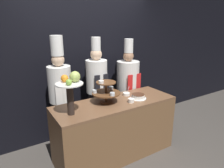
{
  "coord_description": "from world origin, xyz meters",
  "views": [
    {
      "loc": [
        -1.5,
        -1.99,
        2.01
      ],
      "look_at": [
        0.0,
        0.43,
        1.15
      ],
      "focal_mm": 32.0,
      "sensor_mm": 36.0,
      "label": 1
    }
  ],
  "objects": [
    {
      "name": "cake_round",
      "position": [
        0.37,
        0.26,
        0.93
      ],
      "size": [
        0.25,
        0.25,
        0.07
      ],
      "color": "white",
      "rests_on": "buffet_counter"
    },
    {
      "name": "wall_back",
      "position": [
        0.0,
        1.29,
        1.4
      ],
      "size": [
        10.0,
        0.06,
        2.8
      ],
      "color": "black",
      "rests_on": "ground_plane"
    },
    {
      "name": "tiered_stand",
      "position": [
        -0.13,
        0.38,
        1.08
      ],
      "size": [
        0.42,
        0.42,
        0.35
      ],
      "color": "brown",
      "rests_on": "buffet_counter"
    },
    {
      "name": "fruit_pedestal",
      "position": [
        -0.69,
        0.28,
        1.26
      ],
      "size": [
        0.34,
        0.34,
        0.55
      ],
      "color": "#2D231E",
      "rests_on": "buffet_counter"
    },
    {
      "name": "chef_center_right",
      "position": [
        0.64,
        0.9,
        0.93
      ],
      "size": [
        0.41,
        0.41,
        1.76
      ],
      "color": "#38332D",
      "rests_on": "ground_plane"
    },
    {
      "name": "cup_white",
      "position": [
        0.18,
        0.19,
        0.93
      ],
      "size": [
        0.09,
        0.09,
        0.06
      ],
      "color": "white",
      "rests_on": "buffet_counter"
    },
    {
      "name": "buffet_counter",
      "position": [
        0.0,
        0.33,
        0.45
      ],
      "size": [
        1.86,
        0.66,
        0.9
      ],
      "color": "brown",
      "rests_on": "ground_plane"
    },
    {
      "name": "chef_left",
      "position": [
        -0.64,
        0.9,
        1.0
      ],
      "size": [
        0.35,
        0.35,
        1.85
      ],
      "color": "#38332D",
      "rests_on": "ground_plane"
    },
    {
      "name": "serving_bowl_far",
      "position": [
        0.3,
        0.47,
        0.92
      ],
      "size": [
        0.11,
        0.11,
        0.15
      ],
      "color": "white",
      "rests_on": "buffet_counter"
    },
    {
      "name": "ground_plane",
      "position": [
        0.0,
        0.0,
        0.0
      ],
      "size": [
        14.0,
        14.0,
        0.0
      ],
      "primitive_type": "plane",
      "color": "#47423D"
    },
    {
      "name": "chef_center_left",
      "position": [
        -0.01,
        0.9,
        0.99
      ],
      "size": [
        0.36,
        0.36,
        1.81
      ],
      "color": "black",
      "rests_on": "ground_plane"
    }
  ]
}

